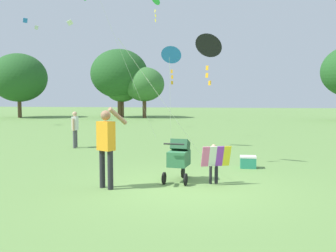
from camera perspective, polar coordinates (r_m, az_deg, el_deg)
name	(u,v)px	position (r m, az deg, el deg)	size (l,w,h in m)	color
ground_plane	(185,188)	(8.64, 2.58, -9.23)	(120.00, 120.00, 0.00)	#668E47
treeline_distant	(139,77)	(35.45, -4.44, 7.41)	(34.92, 7.25, 6.55)	brown
child_with_butterfly_kite	(214,160)	(8.91, 6.96, -5.05)	(0.70, 0.46, 0.93)	#232328
person_adult_flyer	(106,142)	(8.49, -9.26, -2.33)	(0.69, 0.50, 1.82)	#232328
stroller	(179,156)	(9.17, 1.67, -4.56)	(0.60, 1.11, 1.03)	black
kite_adult_black	(208,46)	(11.42, 6.07, 11.82)	(2.31, 3.58, 3.87)	black
kite_orange_delta	(155,2)	(18.95, -1.98, 18.08)	(2.41, 2.95, 6.87)	green
kite_green_novelty	(171,55)	(15.13, 0.49, 10.56)	(0.80, 1.46, 4.00)	blue
person_sitting_far	(75,126)	(15.47, -13.79, -0.07)	(0.21, 0.46, 1.45)	#4C4C51
cooler_box	(248,162)	(11.12, 11.93, -5.30)	(0.45, 0.33, 0.35)	#288466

